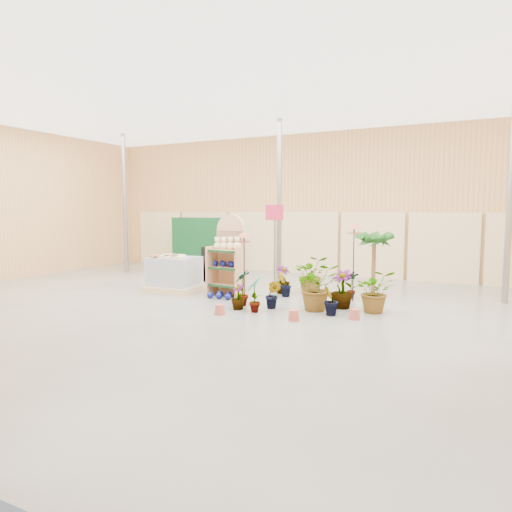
{
  "coord_description": "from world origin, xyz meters",
  "views": [
    {
      "loc": [
        5.04,
        -7.93,
        2.08
      ],
      "look_at": [
        0.3,
        1.5,
        1.0
      ],
      "focal_mm": 32.0,
      "sensor_mm": 36.0,
      "label": 1
    }
  ],
  "objects_px": {
    "pallet_stack": "(174,274)",
    "potted_plant_2": "(317,287)",
    "bird_table_front": "(244,236)",
    "display_shelf": "(229,258)"
  },
  "relations": [
    {
      "from": "display_shelf",
      "to": "bird_table_front",
      "type": "distance_m",
      "value": 1.13
    },
    {
      "from": "display_shelf",
      "to": "potted_plant_2",
      "type": "distance_m",
      "value": 2.57
    },
    {
      "from": "pallet_stack",
      "to": "display_shelf",
      "type": "bearing_deg",
      "value": 5.41
    },
    {
      "from": "pallet_stack",
      "to": "potted_plant_2",
      "type": "bearing_deg",
      "value": -8.32
    },
    {
      "from": "bird_table_front",
      "to": "pallet_stack",
      "type": "bearing_deg",
      "value": 169.16
    },
    {
      "from": "potted_plant_2",
      "to": "pallet_stack",
      "type": "bearing_deg",
      "value": 173.51
    },
    {
      "from": "bird_table_front",
      "to": "potted_plant_2",
      "type": "xyz_separation_m",
      "value": [
        1.71,
        -0.02,
        -1.0
      ]
    },
    {
      "from": "pallet_stack",
      "to": "bird_table_front",
      "type": "height_order",
      "value": "bird_table_front"
    },
    {
      "from": "pallet_stack",
      "to": "potted_plant_2",
      "type": "relative_size",
      "value": 1.31
    },
    {
      "from": "potted_plant_2",
      "to": "bird_table_front",
      "type": "bearing_deg",
      "value": 179.35
    }
  ]
}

